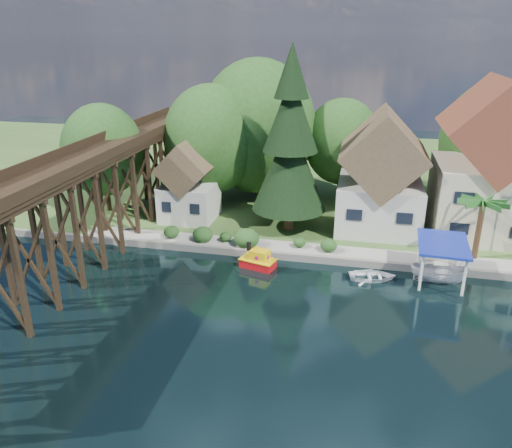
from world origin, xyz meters
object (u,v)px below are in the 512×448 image
(house_left, at_px, (381,180))
(tugboat, at_px, (258,260))
(house_center, at_px, (487,170))
(boat_canopy, at_px, (440,266))
(shed, at_px, (189,186))
(conifer, at_px, (290,145))
(palm_tree, at_px, (483,204))
(trestle_bridge, at_px, (90,197))
(boat_white_a, at_px, (373,275))

(house_left, relative_size, tugboat, 3.53)
(house_left, xyz_separation_m, house_center, (9.00, 0.50, 1.28))
(boat_canopy, bearing_deg, shed, 160.22)
(conifer, height_order, boat_canopy, conifer)
(palm_tree, distance_m, tugboat, 18.20)
(trestle_bridge, height_order, house_left, house_left)
(palm_tree, bearing_deg, conifer, 168.33)
(boat_white_a, bearing_deg, conifer, 35.00)
(shed, bearing_deg, boat_white_a, -25.90)
(trestle_bridge, relative_size, conifer, 2.67)
(shed, distance_m, boat_canopy, 24.03)
(palm_tree, height_order, tugboat, palm_tree)
(conifer, distance_m, boat_canopy, 16.17)
(palm_tree, distance_m, boat_canopy, 6.38)
(tugboat, bearing_deg, trestle_bridge, -176.03)
(house_center, height_order, palm_tree, house_center)
(conifer, distance_m, tugboat, 11.01)
(trestle_bridge, distance_m, house_center, 33.96)
(house_center, xyz_separation_m, shed, (-27.00, -2.00, -2.59))
(palm_tree, bearing_deg, shed, 171.04)
(house_left, xyz_separation_m, boat_white_a, (-0.35, -10.07, -4.77))
(conifer, relative_size, boat_white_a, 4.62)
(shed, distance_m, conifer, 10.98)
(palm_tree, bearing_deg, house_left, 144.27)
(house_left, bearing_deg, house_center, 3.18)
(house_left, bearing_deg, palm_tree, -35.73)
(shed, height_order, tugboat, shed)
(conifer, relative_size, boat_canopy, 3.10)
(house_center, height_order, boat_canopy, house_center)
(tugboat, distance_m, boat_white_a, 9.01)
(house_center, distance_m, conifer, 17.44)
(house_left, height_order, boat_canopy, house_left)
(house_left, bearing_deg, tugboat, -133.44)
(tugboat, bearing_deg, boat_canopy, 1.18)
(house_left, distance_m, tugboat, 14.34)
(boat_canopy, bearing_deg, house_left, 115.14)
(palm_tree, relative_size, tugboat, 1.71)
(trestle_bridge, distance_m, shed, 10.69)
(palm_tree, height_order, boat_white_a, palm_tree)
(house_left, height_order, tugboat, house_left)
(palm_tree, xyz_separation_m, boat_canopy, (-3.22, -4.04, -3.74))
(palm_tree, bearing_deg, boat_white_a, -150.83)
(house_left, relative_size, boat_canopy, 2.06)
(house_left, bearing_deg, boat_white_a, -92.02)
(boat_white_a, bearing_deg, trestle_bridge, 82.09)
(shed, bearing_deg, tugboat, -44.11)
(boat_white_a, bearing_deg, house_center, -51.35)
(shed, xyz_separation_m, tugboat, (8.64, -8.38, -3.22))
(tugboat, bearing_deg, conifer, 80.50)
(shed, bearing_deg, conifer, -4.56)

